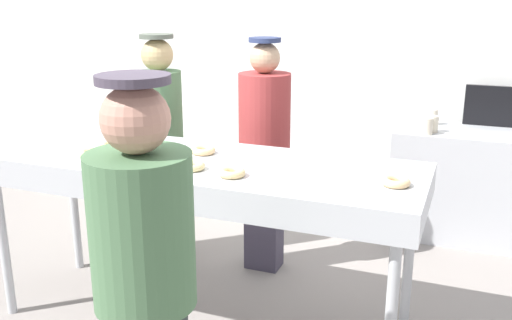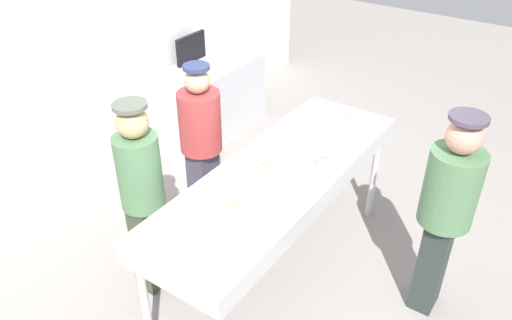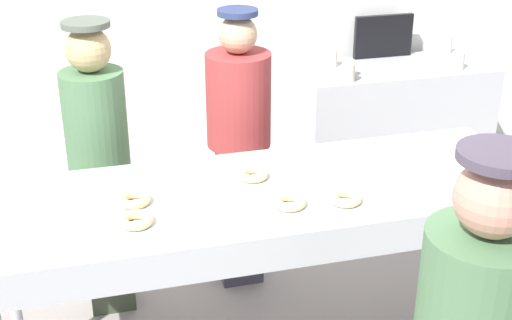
{
  "view_description": "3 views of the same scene",
  "coord_description": "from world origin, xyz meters",
  "px_view_note": "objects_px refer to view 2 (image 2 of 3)",
  "views": [
    {
      "loc": [
        1.42,
        -2.74,
        1.92
      ],
      "look_at": [
        0.21,
        0.37,
        0.94
      ],
      "focal_mm": 40.4,
      "sensor_mm": 36.0,
      "label": 1
    },
    {
      "loc": [
        -2.68,
        -1.63,
        3.13
      ],
      "look_at": [
        0.06,
        0.25,
        0.99
      ],
      "focal_mm": 35.78,
      "sensor_mm": 36.0,
      "label": 2
    },
    {
      "loc": [
        -0.76,
        -2.71,
        2.47
      ],
      "look_at": [
        0.06,
        0.35,
        1.0
      ],
      "focal_mm": 50.28,
      "sensor_mm": 36.0,
      "label": 3
    }
  ],
  "objects_px": {
    "plain_donut_2": "(232,207)",
    "plain_donut_5": "(351,114)",
    "paper_cup_1": "(173,72)",
    "paper_cup_4": "(242,54)",
    "prep_counter": "(211,101)",
    "paper_cup_0": "(193,77)",
    "paper_cup_3": "(198,80)",
    "paper_cup_2": "(221,44)",
    "menu_display": "(191,48)",
    "fryer_conveyor": "(279,180)",
    "plain_donut_3": "(265,164)",
    "plain_donut_1": "(324,159)",
    "worker_baker": "(142,192)",
    "plain_donut_4": "(305,172)",
    "customer_waiting": "(447,205)",
    "worker_assistant": "(201,143)",
    "plain_donut_0": "(254,217)"
  },
  "relations": [
    {
      "from": "fryer_conveyor",
      "to": "paper_cup_2",
      "type": "xyz_separation_m",
      "value": [
        2.08,
        2.15,
        -0.0
      ]
    },
    {
      "from": "plain_donut_2",
      "to": "paper_cup_4",
      "type": "bearing_deg",
      "value": 34.63
    },
    {
      "from": "plain_donut_5",
      "to": "prep_counter",
      "type": "bearing_deg",
      "value": 77.0
    },
    {
      "from": "plain_donut_4",
      "to": "worker_assistant",
      "type": "height_order",
      "value": "worker_assistant"
    },
    {
      "from": "plain_donut_0",
      "to": "plain_donut_5",
      "type": "height_order",
      "value": "same"
    },
    {
      "from": "plain_donut_5",
      "to": "menu_display",
      "type": "distance_m",
      "value": 2.29
    },
    {
      "from": "worker_baker",
      "to": "menu_display",
      "type": "bearing_deg",
      "value": -149.33
    },
    {
      "from": "paper_cup_2",
      "to": "paper_cup_1",
      "type": "bearing_deg",
      "value": -174.0
    },
    {
      "from": "plain_donut_1",
      "to": "paper_cup_0",
      "type": "height_order",
      "value": "plain_donut_1"
    },
    {
      "from": "plain_donut_4",
      "to": "paper_cup_4",
      "type": "relative_size",
      "value": 1.09
    },
    {
      "from": "plain_donut_2",
      "to": "fryer_conveyor",
      "type": "bearing_deg",
      "value": -0.98
    },
    {
      "from": "plain_donut_3",
      "to": "paper_cup_2",
      "type": "xyz_separation_m",
      "value": [
        2.1,
        2.04,
        -0.11
      ]
    },
    {
      "from": "prep_counter",
      "to": "paper_cup_0",
      "type": "height_order",
      "value": "paper_cup_0"
    },
    {
      "from": "fryer_conveyor",
      "to": "worker_baker",
      "type": "bearing_deg",
      "value": 131.8
    },
    {
      "from": "plain_donut_1",
      "to": "prep_counter",
      "type": "height_order",
      "value": "plain_donut_1"
    },
    {
      "from": "plain_donut_1",
      "to": "plain_donut_5",
      "type": "bearing_deg",
      "value": 10.88
    },
    {
      "from": "plain_donut_1",
      "to": "customer_waiting",
      "type": "relative_size",
      "value": 0.08
    },
    {
      "from": "plain_donut_5",
      "to": "worker_assistant",
      "type": "bearing_deg",
      "value": 138.51
    },
    {
      "from": "plain_donut_1",
      "to": "paper_cup_1",
      "type": "xyz_separation_m",
      "value": [
        0.79,
        2.26,
        -0.11
      ]
    },
    {
      "from": "plain_donut_3",
      "to": "prep_counter",
      "type": "distance_m",
      "value": 2.48
    },
    {
      "from": "plain_donut_5",
      "to": "paper_cup_2",
      "type": "distance_m",
      "value": 2.42
    },
    {
      "from": "plain_donut_2",
      "to": "paper_cup_1",
      "type": "distance_m",
      "value": 2.63
    },
    {
      "from": "prep_counter",
      "to": "paper_cup_1",
      "type": "relative_size",
      "value": 11.34
    },
    {
      "from": "plain_donut_2",
      "to": "plain_donut_5",
      "type": "distance_m",
      "value": 1.66
    },
    {
      "from": "plain_donut_2",
      "to": "paper_cup_4",
      "type": "relative_size",
      "value": 1.09
    },
    {
      "from": "paper_cup_1",
      "to": "paper_cup_4",
      "type": "distance_m",
      "value": 0.92
    },
    {
      "from": "worker_baker",
      "to": "worker_assistant",
      "type": "xyz_separation_m",
      "value": [
        0.76,
        0.08,
        0.01
      ]
    },
    {
      "from": "paper_cup_1",
      "to": "paper_cup_2",
      "type": "height_order",
      "value": "same"
    },
    {
      "from": "plain_donut_0",
      "to": "plain_donut_4",
      "type": "height_order",
      "value": "same"
    },
    {
      "from": "plain_donut_2",
      "to": "customer_waiting",
      "type": "xyz_separation_m",
      "value": [
        0.93,
        -1.15,
        -0.08
      ]
    },
    {
      "from": "customer_waiting",
      "to": "worker_assistant",
      "type": "bearing_deg",
      "value": 111.73
    },
    {
      "from": "plain_donut_5",
      "to": "paper_cup_4",
      "type": "height_order",
      "value": "plain_donut_5"
    },
    {
      "from": "worker_baker",
      "to": "plain_donut_2",
      "type": "bearing_deg",
      "value": 96.28
    },
    {
      "from": "paper_cup_3",
      "to": "fryer_conveyor",
      "type": "bearing_deg",
      "value": -122.65
    },
    {
      "from": "plain_donut_0",
      "to": "plain_donut_2",
      "type": "xyz_separation_m",
      "value": [
        0.01,
        0.18,
        0.0
      ]
    },
    {
      "from": "plain_donut_2",
      "to": "plain_donut_4",
      "type": "bearing_deg",
      "value": -17.02
    },
    {
      "from": "plain_donut_1",
      "to": "paper_cup_4",
      "type": "relative_size",
      "value": 1.09
    },
    {
      "from": "plain_donut_3",
      "to": "plain_donut_5",
      "type": "xyz_separation_m",
      "value": [
        1.11,
        -0.17,
        0.0
      ]
    },
    {
      "from": "prep_counter",
      "to": "paper_cup_4",
      "type": "distance_m",
      "value": 0.67
    },
    {
      "from": "plain_donut_5",
      "to": "worker_baker",
      "type": "height_order",
      "value": "worker_baker"
    },
    {
      "from": "paper_cup_0",
      "to": "paper_cup_3",
      "type": "relative_size",
      "value": 1.0
    },
    {
      "from": "plain_donut_0",
      "to": "prep_counter",
      "type": "bearing_deg",
      "value": 44.6
    },
    {
      "from": "plain_donut_3",
      "to": "paper_cup_2",
      "type": "relative_size",
      "value": 1.09
    },
    {
      "from": "paper_cup_1",
      "to": "paper_cup_0",
      "type": "bearing_deg",
      "value": -84.28
    },
    {
      "from": "prep_counter",
      "to": "menu_display",
      "type": "relative_size",
      "value": 3.12
    },
    {
      "from": "paper_cup_3",
      "to": "plain_donut_4",
      "type": "bearing_deg",
      "value": -118.56
    },
    {
      "from": "plain_donut_1",
      "to": "paper_cup_0",
      "type": "bearing_deg",
      "value": 67.81
    },
    {
      "from": "paper_cup_0",
      "to": "paper_cup_1",
      "type": "distance_m",
      "value": 0.27
    },
    {
      "from": "menu_display",
      "to": "plain_donut_4",
      "type": "bearing_deg",
      "value": -122.19
    },
    {
      "from": "worker_baker",
      "to": "menu_display",
      "type": "xyz_separation_m",
      "value": [
        2.23,
        1.43,
        0.12
      ]
    }
  ]
}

